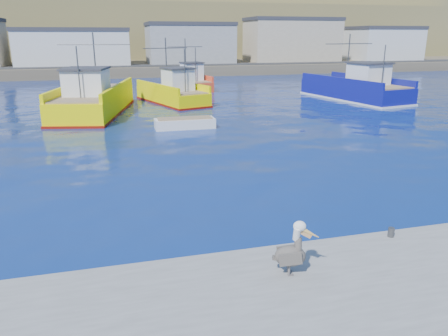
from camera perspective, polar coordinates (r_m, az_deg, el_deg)
name	(u,v)px	position (r m, az deg, el deg)	size (l,w,h in m)	color
ground	(263,219)	(16.39, 5.10, -6.65)	(260.00, 260.00, 0.00)	navy
dock_bollards	(321,241)	(13.54, 12.58, -9.32)	(36.20, 0.20, 0.30)	#4C4C4C
far_shore	(122,25)	(123.41, -13.20, 17.71)	(200.00, 81.00, 24.00)	brown
trawler_yellow_a	(93,100)	(39.78, -16.68, 8.52)	(7.48, 14.39, 6.82)	#FFF200
trawler_yellow_b	(173,93)	(44.51, -6.70, 9.69)	(6.42, 10.71, 6.37)	#FFF200
trawler_blue	(356,89)	(48.70, 16.85, 9.89)	(6.84, 13.57, 6.73)	navy
boat_orange	(189,81)	(55.58, -4.57, 11.26)	(4.74, 9.11, 6.13)	red
skiff_mid	(185,124)	(32.20, -5.14, 5.73)	(4.35, 1.56, 0.94)	silver
skiff_far	(329,86)	(58.50, 13.56, 10.37)	(3.46, 3.73, 0.82)	silver
pelican	(292,252)	(11.72, 8.88, -10.74)	(1.22, 0.69, 1.51)	#595451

